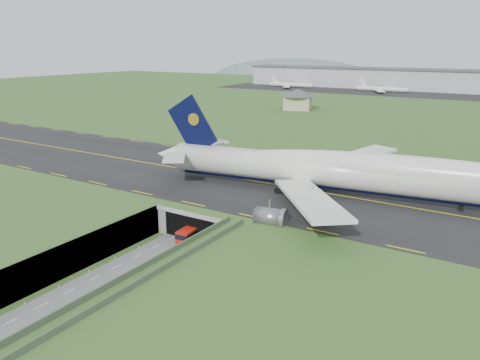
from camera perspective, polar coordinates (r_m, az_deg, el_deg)
The scene contains 10 objects.
ground at distance 88.06m, azimuth -9.37°, elevation -9.05°, with size 900.00×900.00×0.00m, color #355F26.
airfield_deck at distance 86.84m, azimuth -9.46°, elevation -7.25°, with size 800.00×800.00×6.00m, color gray.
trench_road at distance 83.15m, azimuth -12.82°, elevation -10.75°, with size 12.00×75.00×0.20m, color slate.
taxiway at distance 111.11m, azimuth 1.69°, elevation -0.14°, with size 800.00×44.00×0.18m, color black.
tunnel_portal at distance 98.90m, azimuth -3.10°, elevation -3.90°, with size 17.00×22.30×6.00m.
guideway at distance 66.56m, azimuth -13.29°, elevation -12.86°, with size 3.00×53.00×7.05m.
jumbo_jet at distance 100.18m, azimuth 13.79°, elevation 0.87°, with size 98.78×62.32×20.82m.
shuttle_tram at distance 92.40m, azimuth -5.96°, elevation -6.57°, with size 3.40×7.51×2.98m.
service_building at distance 240.53m, azimuth 7.07°, elevation 9.95°, with size 23.72×23.72×10.32m.
cargo_terminal at distance 363.45m, azimuth 23.79°, elevation 11.05°, with size 320.00×67.00×15.60m.
Camera 1 is at (53.59, -59.30, 36.97)m, focal length 35.00 mm.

